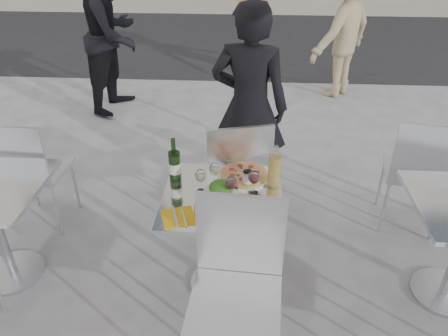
# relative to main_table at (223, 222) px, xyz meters

# --- Properties ---
(ground) EXTENTS (80.00, 80.00, 0.00)m
(ground) POSITION_rel_main_table_xyz_m (0.00, 0.00, -0.54)
(ground) COLOR slate
(street_asphalt) EXTENTS (24.00, 5.00, 0.00)m
(street_asphalt) POSITION_rel_main_table_xyz_m (0.00, 6.50, -0.54)
(street_asphalt) COLOR black
(street_asphalt) RESTS_ON ground
(main_table) EXTENTS (0.72, 0.72, 0.75)m
(main_table) POSITION_rel_main_table_xyz_m (0.00, 0.00, 0.00)
(main_table) COLOR #B7BABF
(main_table) RESTS_ON ground
(chair_far) EXTENTS (0.56, 0.57, 1.01)m
(chair_far) POSITION_rel_main_table_xyz_m (0.06, 0.52, 0.06)
(chair_far) COLOR silver
(chair_far) RESTS_ON ground
(chair_near) EXTENTS (0.50, 0.51, 1.03)m
(chair_near) POSITION_rel_main_table_xyz_m (0.11, -0.52, 0.07)
(chair_near) COLOR silver
(chair_near) RESTS_ON ground
(side_chair_lfar) EXTENTS (0.45, 0.46, 0.96)m
(side_chair_lfar) POSITION_rel_main_table_xyz_m (-1.49, 0.53, 0.03)
(side_chair_lfar) COLOR silver
(side_chair_lfar) RESTS_ON ground
(side_chair_rfar) EXTENTS (0.52, 0.53, 0.98)m
(side_chair_rfar) POSITION_rel_main_table_xyz_m (1.42, 0.68, 0.04)
(side_chair_rfar) COLOR silver
(side_chair_rfar) RESTS_ON ground
(woman_diner) EXTENTS (0.69, 0.51, 1.71)m
(woman_diner) POSITION_rel_main_table_xyz_m (0.14, 1.09, 0.32)
(woman_diner) COLOR black
(woman_diner) RESTS_ON ground
(pedestrian_a) EXTENTS (0.87, 1.02, 1.84)m
(pedestrian_a) POSITION_rel_main_table_xyz_m (-1.50, 3.00, 0.38)
(pedestrian_a) COLOR black
(pedestrian_a) RESTS_ON ground
(pedestrian_b) EXTENTS (1.21, 1.25, 1.72)m
(pedestrian_b) POSITION_rel_main_table_xyz_m (1.30, 3.61, 0.32)
(pedestrian_b) COLOR #9D8A65
(pedestrian_b) RESTS_ON ground
(pizza_near) EXTENTS (0.30, 0.30, 0.02)m
(pizza_near) POSITION_rel_main_table_xyz_m (-0.01, -0.14, 0.22)
(pizza_near) COLOR tan
(pizza_near) RESTS_ON main_table
(pizza_far) EXTENTS (0.34, 0.34, 0.03)m
(pizza_far) POSITION_rel_main_table_xyz_m (0.12, 0.22, 0.23)
(pizza_far) COLOR white
(pizza_far) RESTS_ON main_table
(salad_plate) EXTENTS (0.22, 0.22, 0.09)m
(salad_plate) POSITION_rel_main_table_xyz_m (-0.01, 0.01, 0.25)
(salad_plate) COLOR white
(salad_plate) RESTS_ON main_table
(wine_bottle) EXTENTS (0.07, 0.08, 0.29)m
(wine_bottle) POSITION_rel_main_table_xyz_m (-0.31, 0.15, 0.32)
(wine_bottle) COLOR #234A1B
(wine_bottle) RESTS_ON main_table
(carafe) EXTENTS (0.08, 0.08, 0.29)m
(carafe) POSITION_rel_main_table_xyz_m (0.31, 0.10, 0.33)
(carafe) COLOR #E5C761
(carafe) RESTS_ON main_table
(sugar_shaker) EXTENTS (0.06, 0.06, 0.11)m
(sugar_shaker) POSITION_rel_main_table_xyz_m (0.15, 0.11, 0.26)
(sugar_shaker) COLOR white
(sugar_shaker) RESTS_ON main_table
(wineglass_white_a) EXTENTS (0.07, 0.07, 0.16)m
(wineglass_white_a) POSITION_rel_main_table_xyz_m (-0.13, 0.03, 0.32)
(wineglass_white_a) COLOR white
(wineglass_white_a) RESTS_ON main_table
(wineglass_white_b) EXTENTS (0.07, 0.07, 0.16)m
(wineglass_white_b) POSITION_rel_main_table_xyz_m (-0.06, 0.11, 0.32)
(wineglass_white_b) COLOR white
(wineglass_white_b) RESTS_ON main_table
(wineglass_red_a) EXTENTS (0.07, 0.07, 0.16)m
(wineglass_red_a) POSITION_rel_main_table_xyz_m (0.05, -0.04, 0.32)
(wineglass_red_a) COLOR white
(wineglass_red_a) RESTS_ON main_table
(wineglass_red_b) EXTENTS (0.07, 0.07, 0.16)m
(wineglass_red_b) POSITION_rel_main_table_xyz_m (0.19, 0.03, 0.32)
(wineglass_red_b) COLOR white
(wineglass_red_b) RESTS_ON main_table
(napkin_left) EXTENTS (0.23, 0.23, 0.01)m
(napkin_left) POSITION_rel_main_table_xyz_m (-0.23, -0.23, 0.21)
(napkin_left) COLOR gold
(napkin_left) RESTS_ON main_table
(napkin_right) EXTENTS (0.20, 0.20, 0.01)m
(napkin_right) POSITION_rel_main_table_xyz_m (0.27, -0.16, 0.21)
(napkin_right) COLOR gold
(napkin_right) RESTS_ON main_table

